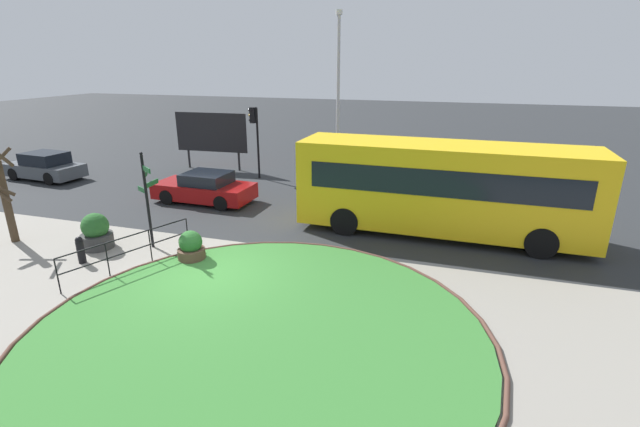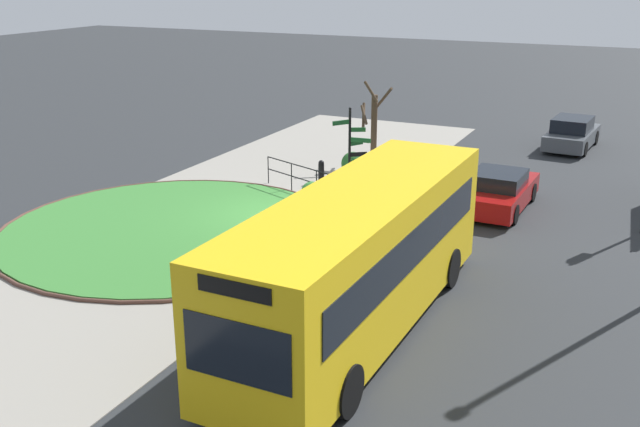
{
  "view_description": "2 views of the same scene",
  "coord_description": "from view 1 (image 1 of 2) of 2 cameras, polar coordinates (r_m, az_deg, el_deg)",
  "views": [
    {
      "loc": [
        6.39,
        -10.08,
        5.87
      ],
      "look_at": [
        2.49,
        2.55,
        1.34
      ],
      "focal_mm": 25.17,
      "sensor_mm": 36.0,
      "label": 1
    },
    {
      "loc": [
        19.8,
        10.98,
        7.74
      ],
      "look_at": [
        1.37,
        2.26,
        0.85
      ],
      "focal_mm": 41.38,
      "sensor_mm": 36.0,
      "label": 2
    }
  ],
  "objects": [
    {
      "name": "car_far_lane",
      "position": [
        27.26,
        -31.59,
        5.09
      ],
      "size": [
        4.2,
        2.02,
        1.4
      ],
      "rotation": [
        0.0,
        0.0,
        3.07
      ],
      "color": "#474C51",
      "rests_on": "ground"
    },
    {
      "name": "grass_island",
      "position": [
        10.52,
        -7.96,
        -14.87
      ],
      "size": [
        10.29,
        10.29,
        0.1
      ],
      "primitive_type": "cylinder",
      "color": "#387A33",
      "rests_on": "ground"
    },
    {
      "name": "planter_near_signpost",
      "position": [
        16.34,
        -26.58,
        -2.2
      ],
      "size": [
        1.0,
        1.0,
        1.2
      ],
      "color": "#383838",
      "rests_on": "ground"
    },
    {
      "name": "street_tree_bare",
      "position": [
        18.04,
        -35.21,
        1.87
      ],
      "size": [
        1.37,
        1.37,
        3.39
      ],
      "color": "#423323",
      "rests_on": "ground"
    },
    {
      "name": "bollard_foreground",
      "position": [
        15.38,
        -28.15,
        -4.08
      ],
      "size": [
        0.22,
        0.22,
        0.87
      ],
      "color": "black",
      "rests_on": "ground"
    },
    {
      "name": "billboard_left",
      "position": [
        25.94,
        -13.62,
        9.91
      ],
      "size": [
        4.2,
        0.38,
        3.15
      ],
      "rotation": [
        0.0,
        0.0,
        0.06
      ],
      "color": "black",
      "rests_on": "ground"
    },
    {
      "name": "lamppost_tall",
      "position": [
        22.77,
        2.31,
        15.06
      ],
      "size": [
        0.32,
        0.32,
        8.09
      ],
      "color": "#B7B7BC",
      "rests_on": "ground"
    },
    {
      "name": "grass_kerb_ring",
      "position": [
        10.52,
        -7.96,
        -14.85
      ],
      "size": [
        10.6,
        10.6,
        0.11
      ],
      "primitive_type": "torus",
      "color": "brown",
      "rests_on": "ground"
    },
    {
      "name": "sidewalk_paving",
      "position": [
        12.04,
        -17.93,
        -11.2
      ],
      "size": [
        32.0,
        8.56,
        0.02
      ],
      "primitive_type": "cube",
      "color": "gray",
      "rests_on": "ground"
    },
    {
      "name": "bus_yellow",
      "position": [
        16.04,
        15.29,
        3.26
      ],
      "size": [
        9.92,
        2.68,
        3.2
      ],
      "rotation": [
        0.0,
        0.0,
        -0.02
      ],
      "color": "yellow",
      "rests_on": "ground"
    },
    {
      "name": "traffic_light_near",
      "position": [
        23.36,
        -8.32,
        10.86
      ],
      "size": [
        0.49,
        0.27,
        3.63
      ],
      "rotation": [
        0.0,
        0.0,
        3.19
      ],
      "color": "black",
      "rests_on": "ground"
    },
    {
      "name": "railing_grass_edge",
      "position": [
        14.27,
        -23.12,
        -4.03
      ],
      "size": [
        1.53,
        3.74,
        1.04
      ],
      "rotation": [
        0.0,
        0.0,
        4.33
      ],
      "color": "black",
      "rests_on": "ground"
    },
    {
      "name": "car_near_lane",
      "position": [
        20.05,
        -14.42,
        3.13
      ],
      "size": [
        4.33,
        2.0,
        1.31
      ],
      "rotation": [
        0.0,
        0.0,
        3.11
      ],
      "color": "maroon",
      "rests_on": "ground"
    },
    {
      "name": "signpost_directional",
      "position": [
        15.35,
        -21.12,
        2.29
      ],
      "size": [
        1.08,
        1.15,
        3.19
      ],
      "color": "black",
      "rests_on": "ground"
    },
    {
      "name": "planter_kerbside",
      "position": [
        14.27,
        -16.07,
        -4.21
      ],
      "size": [
        0.83,
        0.83,
        0.99
      ],
      "color": "brown",
      "rests_on": "ground"
    },
    {
      "name": "ground",
      "position": [
        13.3,
        -13.75,
        -7.85
      ],
      "size": [
        120.0,
        120.0,
        0.0
      ],
      "primitive_type": "plane",
      "color": "#282B2D"
    }
  ]
}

